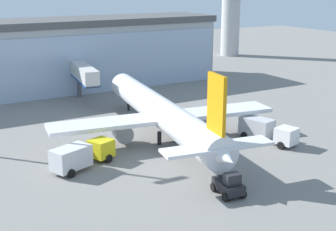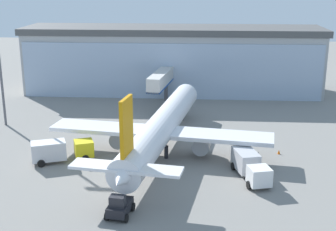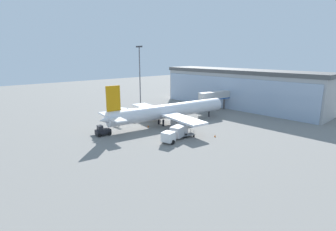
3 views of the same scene
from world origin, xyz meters
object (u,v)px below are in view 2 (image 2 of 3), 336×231
object	(u,v)px
jet_bridge	(161,80)
baggage_cart	(250,162)
fuel_truck	(250,165)
pushback_tug	(120,206)
safety_cone_wingtip	(279,152)
catering_truck	(60,150)
safety_cone_nose	(150,167)
airplane	(162,127)

from	to	relation	value
jet_bridge	baggage_cart	world-z (taller)	jet_bridge
jet_bridge	fuel_truck	bearing A→B (deg)	-149.34
jet_bridge	pushback_tug	distance (m)	39.01
baggage_cart	safety_cone_wingtip	distance (m)	5.91
jet_bridge	safety_cone_wingtip	bearing A→B (deg)	-134.42
catering_truck	safety_cone_nose	size ratio (longest dim) A/B	13.78
fuel_truck	safety_cone_nose	distance (m)	11.47
safety_cone_wingtip	catering_truck	bearing A→B (deg)	-169.04
baggage_cart	safety_cone_nose	bearing A→B (deg)	114.98
jet_bridge	catering_truck	bearing A→B (deg)	166.52
safety_cone_nose	safety_cone_wingtip	bearing A→B (deg)	22.22
airplane	fuel_truck	distance (m)	12.87
jet_bridge	safety_cone_nose	size ratio (longest dim) A/B	21.51
baggage_cart	pushback_tug	size ratio (longest dim) A/B	0.93
jet_bridge	safety_cone_wingtip	world-z (taller)	jet_bridge
jet_bridge	safety_cone_nose	xyz separation A→B (m)	(1.91, -27.40, -4.35)
airplane	safety_cone_wingtip	distance (m)	15.19
airplane	pushback_tug	xyz separation A→B (m)	(-2.02, -17.09, -2.33)
safety_cone_wingtip	fuel_truck	bearing A→B (deg)	-118.81
jet_bridge	fuel_truck	size ratio (longest dim) A/B	1.55
airplane	baggage_cart	world-z (taller)	airplane
airplane	fuel_truck	size ratio (longest dim) A/B	4.81
pushback_tug	airplane	bearing A→B (deg)	-0.70
catering_truck	pushback_tug	world-z (taller)	catering_truck
safety_cone_nose	catering_truck	bearing A→B (deg)	173.93
catering_truck	safety_cone_nose	xyz separation A→B (m)	(11.14, -1.18, -1.19)
airplane	baggage_cart	distance (m)	11.92
airplane	catering_truck	bearing A→B (deg)	117.59
jet_bridge	safety_cone_nose	world-z (taller)	jet_bridge
baggage_cart	pushback_tug	bearing A→B (deg)	151.41
jet_bridge	pushback_tug	world-z (taller)	jet_bridge
fuel_truck	safety_cone_wingtip	size ratio (longest dim) A/B	13.86
fuel_truck	baggage_cart	xyz separation A→B (m)	(0.31, 3.24, -0.97)
pushback_tug	safety_cone_wingtip	world-z (taller)	pushback_tug
catering_truck	jet_bridge	bearing A→B (deg)	47.64
catering_truck	fuel_truck	distance (m)	22.61
fuel_truck	jet_bridge	bearing A→B (deg)	-171.82
airplane	fuel_truck	xyz separation A→B (m)	(10.65, -6.98, -1.84)
catering_truck	baggage_cart	xyz separation A→B (m)	(22.78, 0.74, -0.97)
airplane	catering_truck	distance (m)	12.77
fuel_truck	safety_cone_nose	world-z (taller)	fuel_truck
airplane	pushback_tug	size ratio (longest dim) A/B	10.88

